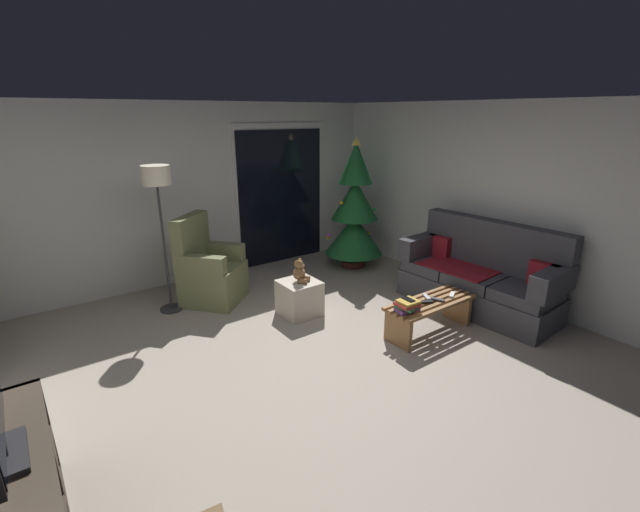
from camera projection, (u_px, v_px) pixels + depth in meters
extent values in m
plane|color=#9E9384|center=(329.00, 364.00, 4.24)|extent=(7.00, 7.00, 0.00)
cube|color=silver|center=(201.00, 193.00, 6.19)|extent=(5.72, 0.12, 2.50)
cube|color=silver|center=(510.00, 204.00, 5.44)|extent=(0.12, 6.00, 2.50)
cube|color=silver|center=(281.00, 194.00, 6.90)|extent=(1.60, 0.02, 2.20)
cube|color=black|center=(281.00, 198.00, 6.90)|extent=(1.50, 0.02, 2.10)
cube|color=#3D3D42|center=(475.00, 296.00, 5.39)|extent=(0.87, 1.94, 0.34)
cube|color=#3D3D42|center=(526.00, 294.00, 4.85)|extent=(0.72, 0.64, 0.14)
cube|color=#3D3D42|center=(477.00, 278.00, 5.30)|extent=(0.72, 0.64, 0.14)
cube|color=#3D3D42|center=(435.00, 265.00, 5.75)|extent=(0.72, 0.64, 0.14)
cube|color=#3D3D42|center=(494.00, 245.00, 5.38)|extent=(0.31, 1.91, 0.60)
cube|color=#3D3D42|center=(553.00, 282.00, 4.61)|extent=(0.77, 0.25, 0.28)
cube|color=#3D3D42|center=(422.00, 246.00, 5.88)|extent=(0.77, 0.25, 0.28)
cube|color=maroon|center=(459.00, 267.00, 5.45)|extent=(0.65, 0.93, 0.02)
cube|color=maroon|center=(544.00, 275.00, 4.83)|extent=(0.14, 0.33, 0.28)
cube|color=maroon|center=(439.00, 246.00, 5.85)|extent=(0.14, 0.33, 0.28)
cube|color=olive|center=(443.00, 308.00, 4.60)|extent=(1.10, 0.05, 0.04)
cube|color=olive|center=(437.00, 305.00, 4.67)|extent=(1.10, 0.05, 0.04)
cube|color=olive|center=(430.00, 302.00, 4.74)|extent=(1.10, 0.05, 0.04)
cube|color=olive|center=(424.00, 300.00, 4.80)|extent=(1.10, 0.05, 0.04)
cube|color=olive|center=(418.00, 297.00, 4.87)|extent=(1.10, 0.05, 0.04)
cube|color=olive|center=(398.00, 330.00, 4.52)|extent=(0.05, 0.36, 0.35)
cube|color=olive|center=(457.00, 307.00, 5.07)|extent=(0.05, 0.36, 0.35)
cube|color=#333338|center=(437.00, 300.00, 4.73)|extent=(0.10, 0.16, 0.02)
cube|color=silver|center=(452.00, 295.00, 4.86)|extent=(0.16, 0.12, 0.02)
cube|color=black|center=(426.00, 302.00, 4.67)|extent=(0.16, 0.11, 0.02)
cube|color=#ADADB2|center=(426.00, 297.00, 4.81)|extent=(0.11, 0.16, 0.02)
cube|color=#6B3D7A|center=(407.00, 309.00, 4.48)|extent=(0.25, 0.18, 0.04)
cube|color=#337042|center=(407.00, 307.00, 4.47)|extent=(0.23, 0.23, 0.03)
cube|color=#A32D28|center=(407.00, 304.00, 4.46)|extent=(0.23, 0.21, 0.03)
cube|color=#B79333|center=(408.00, 302.00, 4.45)|extent=(0.21, 0.19, 0.03)
cube|color=black|center=(408.00, 299.00, 4.47)|extent=(0.08, 0.15, 0.01)
cylinder|color=#4C1E19|center=(353.00, 263.00, 6.92)|extent=(0.36, 0.36, 0.10)
cylinder|color=brown|center=(353.00, 256.00, 6.89)|extent=(0.08, 0.08, 0.12)
cone|color=#195628|center=(354.00, 234.00, 6.77)|extent=(0.90, 0.90, 0.61)
cone|color=#195628|center=(355.00, 199.00, 6.60)|extent=(0.71, 0.71, 0.61)
cone|color=#195628|center=(356.00, 163.00, 6.42)|extent=(0.53, 0.53, 0.61)
sphere|color=gold|center=(353.00, 227.00, 7.14)|extent=(0.06, 0.06, 0.06)
sphere|color=blue|center=(367.00, 171.00, 6.50)|extent=(0.06, 0.06, 0.06)
sphere|color=gold|center=(369.00, 233.00, 7.09)|extent=(0.06, 0.06, 0.06)
sphere|color=gold|center=(328.00, 238.00, 6.88)|extent=(0.06, 0.06, 0.06)
sphere|color=#B233A5|center=(329.00, 235.00, 6.74)|extent=(0.06, 0.06, 0.06)
sphere|color=white|center=(353.00, 224.00, 7.11)|extent=(0.06, 0.06, 0.06)
sphere|color=#B233A5|center=(369.00, 236.00, 7.12)|extent=(0.06, 0.06, 0.06)
sphere|color=gold|center=(341.00, 203.00, 6.44)|extent=(0.06, 0.06, 0.06)
sphere|color=#1E8C33|center=(375.00, 209.00, 6.64)|extent=(0.06, 0.06, 0.06)
cone|color=#EAD14C|center=(356.00, 141.00, 6.32)|extent=(0.14, 0.14, 0.12)
cube|color=olive|center=(215.00, 290.00, 5.61)|extent=(0.96, 0.96, 0.31)
cube|color=olive|center=(213.00, 272.00, 5.53)|extent=(0.96, 0.96, 0.18)
cube|color=olive|center=(191.00, 240.00, 5.46)|extent=(0.62, 0.57, 0.64)
cube|color=olive|center=(223.00, 251.00, 5.72)|extent=(0.48, 0.53, 0.22)
cube|color=olive|center=(203.00, 265.00, 5.20)|extent=(0.48, 0.53, 0.22)
cylinder|color=#2D2D30|center=(172.00, 309.00, 5.40)|extent=(0.28, 0.28, 0.02)
cylinder|color=#2D2D30|center=(165.00, 249.00, 5.15)|extent=(0.03, 0.03, 1.55)
cylinder|color=beige|center=(156.00, 175.00, 4.87)|extent=(0.32, 0.32, 0.22)
cube|color=#382D23|center=(6.00, 461.00, 2.14)|extent=(0.40, 1.40, 0.04)
cube|color=#382D23|center=(15.00, 437.00, 2.78)|extent=(0.40, 0.04, 0.72)
cube|color=black|center=(4.00, 456.00, 2.13)|extent=(0.20, 0.36, 0.03)
cube|color=black|center=(2.00, 449.00, 2.12)|extent=(0.04, 0.06, 0.06)
cube|color=beige|center=(299.00, 298.00, 5.21)|extent=(0.44, 0.44, 0.43)
cylinder|color=brown|center=(305.00, 278.00, 5.16)|extent=(0.12, 0.13, 0.06)
cylinder|color=brown|center=(302.00, 281.00, 5.07)|extent=(0.12, 0.13, 0.06)
sphere|color=brown|center=(299.00, 274.00, 5.11)|extent=(0.15, 0.15, 0.15)
sphere|color=brown|center=(299.00, 264.00, 5.08)|extent=(0.11, 0.11, 0.11)
sphere|color=#A37A51|center=(303.00, 266.00, 5.07)|extent=(0.04, 0.04, 0.04)
sphere|color=brown|center=(300.00, 260.00, 5.10)|extent=(0.04, 0.04, 0.04)
sphere|color=brown|center=(298.00, 262.00, 5.03)|extent=(0.04, 0.04, 0.04)
sphere|color=brown|center=(303.00, 271.00, 5.17)|extent=(0.06, 0.06, 0.06)
sphere|color=brown|center=(299.00, 275.00, 5.04)|extent=(0.06, 0.06, 0.06)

